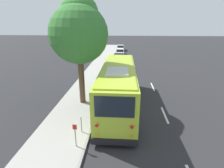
% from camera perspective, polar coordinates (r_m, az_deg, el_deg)
% --- Properties ---
extents(ground_plane, '(160.00, 160.00, 0.00)m').
position_cam_1_polar(ground_plane, '(14.08, 4.14, -7.76)').
color(ground_plane, '#28282B').
extents(sidewalk_slab, '(80.00, 3.29, 0.15)m').
position_cam_1_polar(sidewalk_slab, '(14.52, -11.28, -6.88)').
color(sidewalk_slab, '#A3A099').
rests_on(sidewalk_slab, ground).
extents(curb_strip, '(80.00, 0.14, 0.15)m').
position_cam_1_polar(curb_strip, '(14.18, -4.51, -7.21)').
color(curb_strip, gray).
rests_on(curb_strip, ground).
extents(shuttle_bus, '(10.59, 2.74, 3.48)m').
position_cam_1_polar(shuttle_bus, '(13.67, 2.04, -0.03)').
color(shuttle_bus, '#ADC633').
rests_on(shuttle_bus, ground).
extents(parked_sedan_tan, '(4.26, 1.92, 1.28)m').
position_cam_1_polar(parked_sedan_tan, '(25.20, 1.94, 6.08)').
color(parked_sedan_tan, tan).
rests_on(parked_sedan_tan, ground).
extents(parked_sedan_black, '(4.49, 2.03, 1.27)m').
position_cam_1_polar(parked_sedan_black, '(30.91, 2.08, 8.58)').
color(parked_sedan_black, black).
rests_on(parked_sedan_black, ground).
extents(parked_sedan_white, '(4.66, 1.70, 1.33)m').
position_cam_1_polar(parked_sedan_white, '(36.76, 2.65, 10.37)').
color(parked_sedan_white, silver).
rests_on(parked_sedan_white, ground).
extents(parked_sedan_silver, '(4.12, 1.77, 1.31)m').
position_cam_1_polar(parked_sedan_silver, '(42.96, 2.82, 11.67)').
color(parked_sedan_silver, '#A8AAAF').
rests_on(parked_sedan_silver, ground).
extents(street_tree, '(4.36, 4.36, 8.29)m').
position_cam_1_polar(street_tree, '(13.64, -10.73, 16.84)').
color(street_tree, brown).
rests_on(street_tree, sidewalk_slab).
extents(sign_post_near, '(0.06, 0.22, 1.32)m').
position_cam_1_polar(sign_post_near, '(9.75, -11.88, -16.03)').
color(sign_post_near, gray).
rests_on(sign_post_near, sidewalk_slab).
extents(sign_post_far, '(0.06, 0.06, 1.01)m').
position_cam_1_polar(sign_post_far, '(10.88, -9.98, -12.91)').
color(sign_post_far, gray).
rests_on(sign_post_far, sidewalk_slab).
extents(fire_hydrant, '(0.22, 0.22, 0.81)m').
position_cam_1_polar(fire_hydrant, '(20.61, -2.78, 2.89)').
color(fire_hydrant, red).
rests_on(fire_hydrant, sidewalk_slab).
extents(lane_stripe_mid, '(2.40, 0.14, 0.01)m').
position_cam_1_polar(lane_stripe_mid, '(13.62, 16.82, -9.60)').
color(lane_stripe_mid, silver).
rests_on(lane_stripe_mid, ground).
extents(lane_stripe_ahead, '(2.40, 0.14, 0.01)m').
position_cam_1_polar(lane_stripe_ahead, '(18.99, 13.11, -0.83)').
color(lane_stripe_ahead, silver).
rests_on(lane_stripe_ahead, ground).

